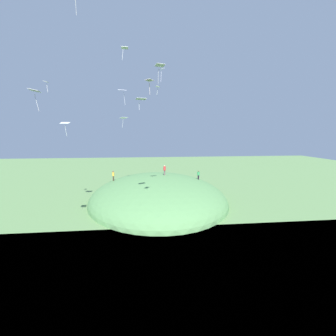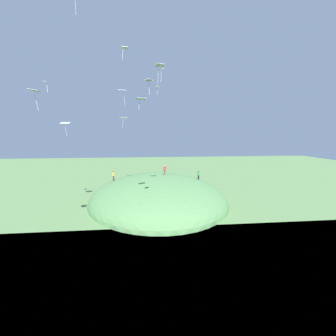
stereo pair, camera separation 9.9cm
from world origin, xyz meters
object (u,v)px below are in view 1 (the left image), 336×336
Objects in this scene: person_walking_path at (165,169)px; person_with_child at (113,174)px; kite_0 at (149,81)px; kite_2 at (124,118)px; kite_6 at (162,70)px; person_near_shore at (198,174)px; kite_10 at (65,123)px; kite_3 at (122,91)px; kite_8 at (141,99)px; kite_11 at (124,49)px; kite_7 at (160,66)px; kite_1 at (35,91)px; kite_5 at (46,83)px; kite_9 at (158,87)px.

person_walking_path is 9.05m from person_with_child.
kite_0 is at bearing -125.31° from person_with_child.
kite_6 is (-3.13, -5.25, 5.93)m from kite_2.
person_with_child is at bearing 59.52° from person_near_shore.
kite_10 reaches higher than person_walking_path.
kite_0 reaches higher than person_near_shore.
kite_3 reaches higher than person_near_shore.
kite_11 reaches higher than kite_8.
kite_3 is (-6.99, 12.40, 12.80)m from person_near_shore.
kite_7 is at bearing -153.69° from kite_2.
person_walking_path is 24.50m from kite_1.
kite_0 is at bearing 165.43° from kite_7.
kite_6 is at bearing -6.61° from kite_7.
kite_10 is at bearing 41.14° from kite_0.
kite_1 is 12.86m from kite_11.
kite_6 is 1.14× the size of kite_11.
kite_5 is 0.70× the size of kite_7.
kite_9 reaches higher than kite_3.
kite_2 is at bearing 78.53° from kite_9.
kite_1 is at bearing 140.76° from kite_11.
kite_10 is at bearing 58.10° from kite_7.
kite_6 is 6.22m from kite_7.
kite_5 is 1.09× the size of kite_8.
kite_10 is at bearing -173.09° from person_with_child.
kite_1 is at bearing 108.54° from person_near_shore.
kite_3 is (12.43, 3.23, 1.32)m from kite_0.
kite_3 is 5.30m from kite_11.
kite_5 is (-9.66, 21.08, 13.09)m from person_near_shore.
kite_2 is 6.53m from kite_9.
kite_0 reaches higher than kite_2.
kite_3 is at bearing 11.84° from kite_11.
kite_0 is 0.68× the size of kite_6.
kite_7 reaches higher than kite_10.
kite_1 is at bearing 154.41° from kite_2.
person_near_shore is 23.06m from kite_11.
kite_0 is 0.94× the size of kite_5.
kite_3 is 8.80m from kite_10.
person_with_child is at bearing 15.74° from kite_0.
person_walking_path is 14.09m from kite_9.
person_walking_path is at bearing -7.30° from kite_7.
kite_1 is at bearing 51.96° from person_walking_path.
kite_3 reaches higher than kite_8.
kite_6 is 0.93× the size of kite_10.
kite_8 reaches higher than person_with_child.
kite_7 is 4.34m from kite_8.
kite_3 is (-8.13, -2.56, 12.81)m from person_with_child.
kite_2 is at bearing -25.59° from kite_1.
kite_7 is (-15.67, -7.06, 14.04)m from person_with_child.
kite_5 reaches higher than kite_8.
kite_0 is at bearing 173.10° from kite_9.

